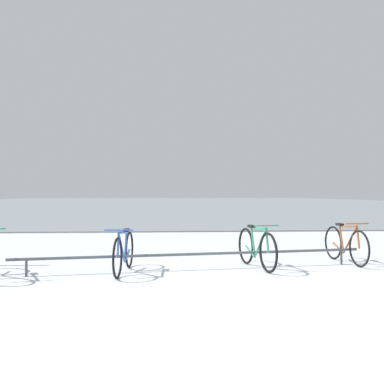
# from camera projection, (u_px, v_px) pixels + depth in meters

# --- Properties ---
(ground) EXTENTS (80.00, 132.00, 0.08)m
(ground) POSITION_uv_depth(u_px,v_px,m) (174.00, 204.00, 59.21)
(ground) COLOR silver
(bike_rack) EXTENTS (6.25, 0.98, 0.31)m
(bike_rack) POSITION_uv_depth(u_px,v_px,m) (196.00, 255.00, 7.70)
(bike_rack) COLOR #4C5156
(bike_rack) RESTS_ON ground
(bicycle_1) EXTENTS (0.46, 1.68, 0.78)m
(bicycle_1) POSITION_uv_depth(u_px,v_px,m) (124.00, 252.00, 7.40)
(bicycle_1) COLOR black
(bicycle_1) RESTS_ON ground
(bicycle_2) EXTENTS (0.50, 1.65, 0.81)m
(bicycle_2) POSITION_uv_depth(u_px,v_px,m) (256.00, 248.00, 7.87)
(bicycle_2) COLOR black
(bicycle_2) RESTS_ON ground
(bicycle_3) EXTENTS (0.46, 1.64, 0.80)m
(bicycle_3) POSITION_uv_depth(u_px,v_px,m) (346.00, 244.00, 8.46)
(bicycle_3) COLOR black
(bicycle_3) RESTS_ON ground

